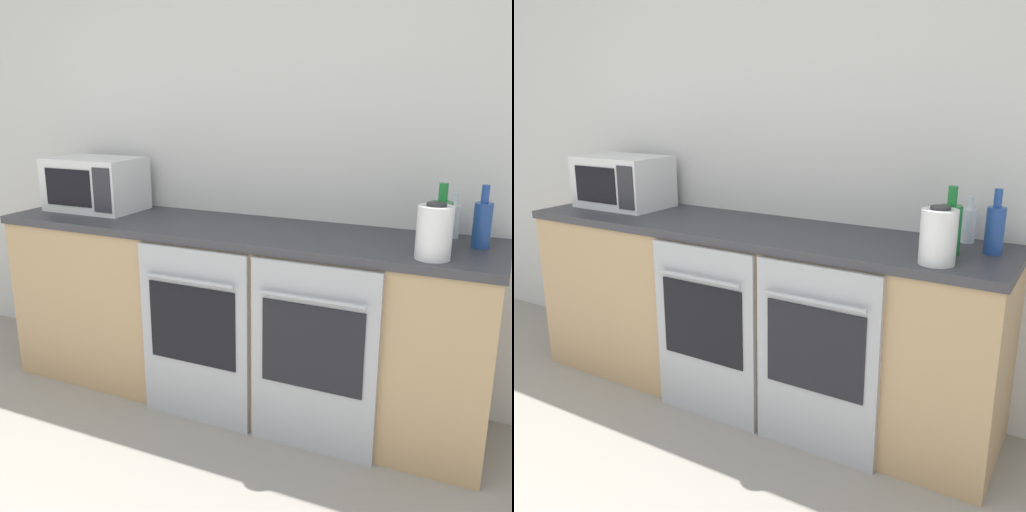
% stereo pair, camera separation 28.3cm
% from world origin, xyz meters
% --- Properties ---
extents(wall_back, '(10.00, 0.06, 2.60)m').
position_xyz_m(wall_back, '(0.00, 2.44, 1.30)').
color(wall_back, silver).
rests_on(wall_back, ground_plane).
extents(counter_back, '(2.54, 0.62, 0.93)m').
position_xyz_m(counter_back, '(0.00, 2.11, 0.47)').
color(counter_back, tan).
rests_on(counter_back, ground_plane).
extents(oven_left, '(0.58, 0.06, 0.88)m').
position_xyz_m(oven_left, '(-0.07, 1.80, 0.45)').
color(oven_left, '#A8AAAF').
rests_on(oven_left, ground_plane).
extents(oven_right, '(0.58, 0.06, 0.88)m').
position_xyz_m(oven_right, '(0.53, 1.80, 0.45)').
color(oven_right, '#A8AAAF').
rests_on(oven_right, ground_plane).
extents(microwave, '(0.51, 0.35, 0.29)m').
position_xyz_m(microwave, '(-0.91, 2.18, 1.08)').
color(microwave, silver).
rests_on(microwave, counter_back).
extents(bottle_blue, '(0.08, 0.08, 0.27)m').
position_xyz_m(bottle_blue, '(1.14, 2.19, 1.04)').
color(bottle_blue, '#234793').
rests_on(bottle_blue, counter_back).
extents(bottle_green, '(0.09, 0.09, 0.28)m').
position_xyz_m(bottle_green, '(0.98, 2.09, 1.04)').
color(bottle_green, '#19722D').
rests_on(bottle_green, counter_back).
extents(bottle_clear, '(0.06, 0.06, 0.21)m').
position_xyz_m(bottle_clear, '(1.01, 2.33, 1.01)').
color(bottle_clear, silver).
rests_on(bottle_clear, counter_back).
extents(kettle, '(0.14, 0.14, 0.23)m').
position_xyz_m(kettle, '(0.98, 1.92, 1.04)').
color(kettle, white).
rests_on(kettle, counter_back).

